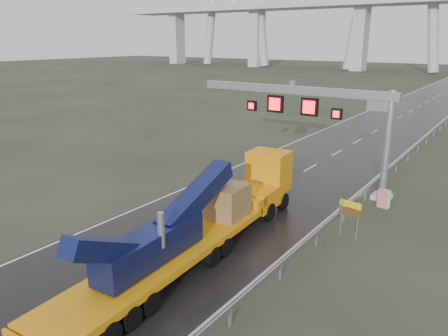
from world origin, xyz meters
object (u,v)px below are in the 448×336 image
Objects in this scene: exit_sign_pair at (350,212)px; striped_barrier at (384,199)px; heavy_haul_truck at (213,214)px; sign_gantry at (319,109)px.

exit_sign_pair is 1.79× the size of striped_barrier.
exit_sign_pair is at bearing 37.23° from heavy_haul_truck.
sign_gantry is 0.81× the size of heavy_haul_truck.
heavy_haul_truck reaches higher than exit_sign_pair.
heavy_haul_truck is 8.70× the size of exit_sign_pair.
striped_barrier is at bearing -16.11° from sign_gantry.
heavy_haul_truck is 15.59× the size of striped_barrier.
sign_gantry is 7.04× the size of exit_sign_pair.
heavy_haul_truck is (-0.54, -11.84, -3.95)m from sign_gantry.
heavy_haul_truck is 11.90m from striped_barrier.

